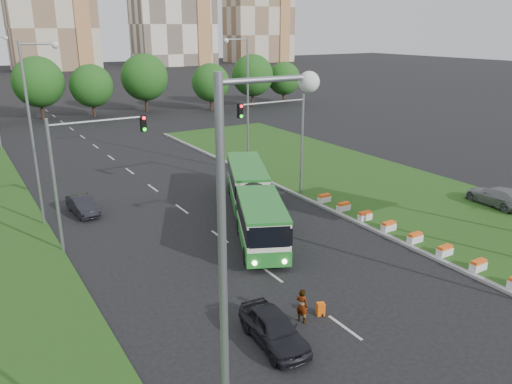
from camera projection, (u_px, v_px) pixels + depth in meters
ground at (315, 261)px, 28.63m from camera, size 360.00×360.00×0.00m
grass_median at (379, 187)px, 41.56m from camera, size 14.00×60.00×0.15m
median_kerb at (312, 202)px, 38.08m from camera, size 0.30×60.00×0.18m
lane_markings at (145, 182)px, 43.28m from camera, size 0.20×100.00×0.01m
flower_planters at (401, 232)px, 31.59m from camera, size 1.10×15.90×0.60m
traffic_mast_median at (285, 131)px, 37.41m from camera, size 5.76×0.32×8.00m
traffic_mast_left at (81, 161)px, 29.04m from camera, size 5.76×0.32×8.00m
street_lamps at (190, 134)px, 33.32m from camera, size 36.00×60.00×12.00m
tree_line at (145, 84)px, 76.62m from camera, size 120.00×8.00×9.00m
midrise_east at (259, 7)px, 188.41m from camera, size 24.00×14.00×40.00m
articulated_bus at (248, 199)px, 33.99m from camera, size 2.48×15.88×2.62m
car_left_near at (274, 328)px, 21.00m from camera, size 2.04×4.31×1.42m
car_left_far at (83, 205)px, 35.71m from camera, size 1.65×4.00×1.29m
car_median at (498, 196)px, 36.96m from camera, size 2.40×5.04×1.42m
pedestrian at (302, 306)px, 22.49m from camera, size 0.58×0.70×1.64m
shopping_trolley at (321, 309)px, 23.18m from camera, size 0.36×0.38×0.62m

